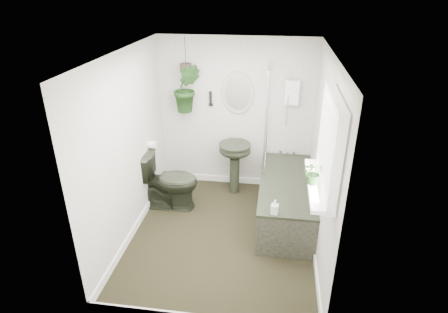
# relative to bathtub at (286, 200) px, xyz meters

# --- Properties ---
(floor) EXTENTS (2.30, 2.80, 0.02)m
(floor) POSITION_rel_bathtub_xyz_m (-0.80, -0.50, -0.30)
(floor) COLOR black
(floor) RESTS_ON ground
(ceiling) EXTENTS (2.30, 2.80, 0.02)m
(ceiling) POSITION_rel_bathtub_xyz_m (-0.80, -0.50, 2.02)
(ceiling) COLOR white
(ceiling) RESTS_ON ground
(wall_back) EXTENTS (2.30, 0.02, 2.30)m
(wall_back) POSITION_rel_bathtub_xyz_m (-0.80, 0.91, 0.86)
(wall_back) COLOR silver
(wall_back) RESTS_ON ground
(wall_front) EXTENTS (2.30, 0.02, 2.30)m
(wall_front) POSITION_rel_bathtub_xyz_m (-0.80, -1.91, 0.86)
(wall_front) COLOR silver
(wall_front) RESTS_ON ground
(wall_left) EXTENTS (0.02, 2.80, 2.30)m
(wall_left) POSITION_rel_bathtub_xyz_m (-1.96, -0.50, 0.86)
(wall_left) COLOR silver
(wall_left) RESTS_ON ground
(wall_right) EXTENTS (0.02, 2.80, 2.30)m
(wall_right) POSITION_rel_bathtub_xyz_m (0.36, -0.50, 0.86)
(wall_right) COLOR silver
(wall_right) RESTS_ON ground
(skirting) EXTENTS (2.30, 2.80, 0.10)m
(skirting) POSITION_rel_bathtub_xyz_m (-0.80, -0.50, -0.24)
(skirting) COLOR white
(skirting) RESTS_ON floor
(bathtub) EXTENTS (0.72, 1.72, 0.58)m
(bathtub) POSITION_rel_bathtub_xyz_m (0.00, 0.00, 0.00)
(bathtub) COLOR black
(bathtub) RESTS_ON floor
(bath_screen) EXTENTS (0.04, 0.72, 1.40)m
(bath_screen) POSITION_rel_bathtub_xyz_m (-0.33, 0.49, 0.99)
(bath_screen) COLOR silver
(bath_screen) RESTS_ON bathtub
(shower_box) EXTENTS (0.20, 0.10, 0.35)m
(shower_box) POSITION_rel_bathtub_xyz_m (0.00, 0.84, 1.26)
(shower_box) COLOR white
(shower_box) RESTS_ON wall_back
(oval_mirror) EXTENTS (0.46, 0.03, 0.62)m
(oval_mirror) POSITION_rel_bathtub_xyz_m (-0.77, 0.87, 1.21)
(oval_mirror) COLOR tan
(oval_mirror) RESTS_ON wall_back
(wall_sconce) EXTENTS (0.04, 0.04, 0.22)m
(wall_sconce) POSITION_rel_bathtub_xyz_m (-1.17, 0.86, 1.11)
(wall_sconce) COLOR black
(wall_sconce) RESTS_ON wall_back
(toilet_roll_holder) EXTENTS (0.11, 0.11, 0.11)m
(toilet_roll_holder) POSITION_rel_bathtub_xyz_m (-1.90, 0.20, 0.61)
(toilet_roll_holder) COLOR white
(toilet_roll_holder) RESTS_ON wall_left
(window_recess) EXTENTS (0.08, 1.00, 0.90)m
(window_recess) POSITION_rel_bathtub_xyz_m (0.29, -1.20, 1.36)
(window_recess) COLOR white
(window_recess) RESTS_ON wall_right
(window_sill) EXTENTS (0.18, 1.00, 0.04)m
(window_sill) POSITION_rel_bathtub_xyz_m (0.22, -1.20, 0.94)
(window_sill) COLOR white
(window_sill) RESTS_ON wall_right
(window_blinds) EXTENTS (0.01, 0.86, 0.76)m
(window_blinds) POSITION_rel_bathtub_xyz_m (0.24, -1.20, 1.36)
(window_blinds) COLOR white
(window_blinds) RESTS_ON wall_right
(toilet) EXTENTS (0.84, 0.49, 0.84)m
(toilet) POSITION_rel_bathtub_xyz_m (-1.65, 0.07, 0.13)
(toilet) COLOR black
(toilet) RESTS_ON floor
(pedestal_sink) EXTENTS (0.51, 0.45, 0.81)m
(pedestal_sink) POSITION_rel_bathtub_xyz_m (-0.77, 0.60, 0.12)
(pedestal_sink) COLOR black
(pedestal_sink) RESTS_ON floor
(sill_plant) EXTENTS (0.24, 0.22, 0.22)m
(sill_plant) POSITION_rel_bathtub_xyz_m (0.17, -1.22, 1.07)
(sill_plant) COLOR black
(sill_plant) RESTS_ON window_sill
(hanging_plant) EXTENTS (0.43, 0.37, 0.71)m
(hanging_plant) POSITION_rel_bathtub_xyz_m (-1.50, 0.75, 1.28)
(hanging_plant) COLOR black
(hanging_plant) RESTS_ON ceiling
(soap_bottle) EXTENTS (0.09, 0.09, 0.17)m
(soap_bottle) POSITION_rel_bathtub_xyz_m (-0.16, -0.79, 0.38)
(soap_bottle) COLOR black
(soap_bottle) RESTS_ON bathtub
(hanging_pot) EXTENTS (0.16, 0.16, 0.12)m
(hanging_pot) POSITION_rel_bathtub_xyz_m (-1.50, 0.75, 1.58)
(hanging_pot) COLOR #3B2C27
(hanging_pot) RESTS_ON ceiling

